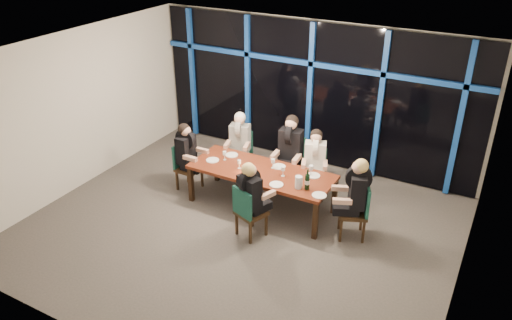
# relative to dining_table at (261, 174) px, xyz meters

# --- Properties ---
(room) EXTENTS (7.04, 7.00, 3.02)m
(room) POSITION_rel_dining_table_xyz_m (0.00, -0.80, 1.34)
(room) COLOR #58524E
(room) RESTS_ON ground
(window_wall) EXTENTS (6.86, 0.43, 2.94)m
(window_wall) POSITION_rel_dining_table_xyz_m (0.01, 2.13, 0.87)
(window_wall) COLOR black
(window_wall) RESTS_ON ground
(dining_table) EXTENTS (2.60, 1.00, 0.75)m
(dining_table) POSITION_rel_dining_table_xyz_m (0.00, 0.00, 0.00)
(dining_table) COLOR maroon
(dining_table) RESTS_ON ground
(chair_far_left) EXTENTS (0.53, 0.53, 0.94)m
(chair_far_left) POSITION_rel_dining_table_xyz_m (-0.94, 0.88, -0.16)
(chair_far_left) COLOR #311F10
(chair_far_left) RESTS_ON ground
(chair_far_mid) EXTENTS (0.52, 0.52, 1.03)m
(chair_far_mid) POSITION_rel_dining_table_xyz_m (0.16, 0.92, -0.10)
(chair_far_mid) COLOR #311F10
(chair_far_mid) RESTS_ON ground
(chair_far_right) EXTENTS (0.55, 0.55, 0.93)m
(chair_far_right) POSITION_rel_dining_table_xyz_m (0.67, 0.86, -0.16)
(chair_far_right) COLOR #311F10
(chair_far_right) RESTS_ON ground
(chair_end_left) EXTENTS (0.44, 0.44, 0.93)m
(chair_end_left) POSITION_rel_dining_table_xyz_m (-1.62, -0.08, -0.16)
(chair_end_left) COLOR #311F10
(chair_end_left) RESTS_ON ground
(chair_end_right) EXTENTS (0.60, 0.60, 0.98)m
(chair_end_right) POSITION_rel_dining_table_xyz_m (1.82, -0.05, -0.13)
(chair_end_right) COLOR #311F10
(chair_end_right) RESTS_ON ground
(chair_near_mid) EXTENTS (0.56, 0.56, 0.94)m
(chair_near_mid) POSITION_rel_dining_table_xyz_m (0.24, -0.94, -0.16)
(chair_near_mid) COLOR #311F10
(chair_near_mid) RESTS_ON ground
(diner_far_left) EXTENTS (0.54, 0.63, 0.92)m
(diner_far_left) POSITION_rel_dining_table_xyz_m (-0.92, 0.81, 0.22)
(diner_far_left) COLOR black
(diner_far_left) RESTS_ON ground
(diner_far_mid) EXTENTS (0.54, 0.66, 1.01)m
(diner_far_mid) POSITION_rel_dining_table_xyz_m (0.17, 0.83, 0.30)
(diner_far_mid) COLOR black
(diner_far_mid) RESTS_ON ground
(diner_far_right) EXTENTS (0.56, 0.64, 0.91)m
(diner_far_right) POSITION_rel_dining_table_xyz_m (0.69, 0.79, 0.21)
(diner_far_right) COLOR white
(diner_far_right) RESTS_ON ground
(diner_end_left) EXTENTS (0.58, 0.46, 0.90)m
(diner_end_left) POSITION_rel_dining_table_xyz_m (-1.54, -0.08, 0.20)
(diner_end_left) COLOR black
(diner_end_left) RESTS_ON ground
(diner_end_right) EXTENTS (0.68, 0.61, 0.96)m
(diner_end_right) POSITION_rel_dining_table_xyz_m (1.75, -0.08, 0.26)
(diner_end_right) COLOR black
(diner_end_right) RESTS_ON ground
(diner_near_mid) EXTENTS (0.57, 0.64, 0.92)m
(diner_near_mid) POSITION_rel_dining_table_xyz_m (0.27, -0.86, 0.22)
(diner_near_mid) COLOR black
(diner_near_mid) RESTS_ON ground
(plate_far_left) EXTENTS (0.24, 0.24, 0.01)m
(plate_far_left) POSITION_rel_dining_table_xyz_m (-0.77, 0.26, 0.08)
(plate_far_left) COLOR white
(plate_far_left) RESTS_ON dining_table
(plate_far_mid) EXTENTS (0.24, 0.24, 0.01)m
(plate_far_mid) POSITION_rel_dining_table_xyz_m (0.22, 0.27, 0.08)
(plate_far_mid) COLOR white
(plate_far_mid) RESTS_ON dining_table
(plate_far_right) EXTENTS (0.24, 0.24, 0.01)m
(plate_far_right) POSITION_rel_dining_table_xyz_m (0.89, 0.26, 0.08)
(plate_far_right) COLOR white
(plate_far_right) RESTS_ON dining_table
(plate_end_left) EXTENTS (0.24, 0.24, 0.01)m
(plate_end_left) POSITION_rel_dining_table_xyz_m (-0.97, -0.09, 0.08)
(plate_end_left) COLOR white
(plate_end_left) RESTS_ON dining_table
(plate_end_right) EXTENTS (0.24, 0.24, 0.01)m
(plate_end_right) POSITION_rel_dining_table_xyz_m (1.23, -0.31, 0.08)
(plate_end_right) COLOR white
(plate_end_right) RESTS_ON dining_table
(plate_near_mid) EXTENTS (0.24, 0.24, 0.01)m
(plate_near_mid) POSITION_rel_dining_table_xyz_m (0.46, -0.33, 0.08)
(plate_near_mid) COLOR white
(plate_near_mid) RESTS_ON dining_table
(wine_bottle) EXTENTS (0.08, 0.08, 0.36)m
(wine_bottle) POSITION_rel_dining_table_xyz_m (0.97, -0.20, 0.21)
(wine_bottle) COLOR black
(wine_bottle) RESTS_ON dining_table
(water_pitcher) EXTENTS (0.13, 0.12, 0.22)m
(water_pitcher) POSITION_rel_dining_table_xyz_m (0.83, -0.24, 0.18)
(water_pitcher) COLOR silver
(water_pitcher) RESTS_ON dining_table
(tea_light) EXTENTS (0.05, 0.05, 0.03)m
(tea_light) POSITION_rel_dining_table_xyz_m (-0.19, -0.21, 0.08)
(tea_light) COLOR #FFA94C
(tea_light) RESTS_ON dining_table
(wine_glass_a) EXTENTS (0.06, 0.06, 0.17)m
(wine_glass_a) POSITION_rel_dining_table_xyz_m (-0.39, -0.12, 0.19)
(wine_glass_a) COLOR white
(wine_glass_a) RESTS_ON dining_table
(wine_glass_b) EXTENTS (0.07, 0.07, 0.18)m
(wine_glass_b) POSITION_rel_dining_table_xyz_m (0.13, 0.19, 0.20)
(wine_glass_b) COLOR white
(wine_glass_b) RESTS_ON dining_table
(wine_glass_c) EXTENTS (0.07, 0.07, 0.19)m
(wine_glass_c) POSITION_rel_dining_table_xyz_m (0.42, 0.00, 0.20)
(wine_glass_c) COLOR silver
(wine_glass_c) RESTS_ON dining_table
(wine_glass_d) EXTENTS (0.07, 0.07, 0.17)m
(wine_glass_d) POSITION_rel_dining_table_xyz_m (-0.79, 0.04, 0.19)
(wine_glass_d) COLOR silver
(wine_glass_d) RESTS_ON dining_table
(wine_glass_e) EXTENTS (0.08, 0.08, 0.20)m
(wine_glass_e) POSITION_rel_dining_table_xyz_m (0.84, 0.25, 0.21)
(wine_glass_e) COLOR white
(wine_glass_e) RESTS_ON dining_table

